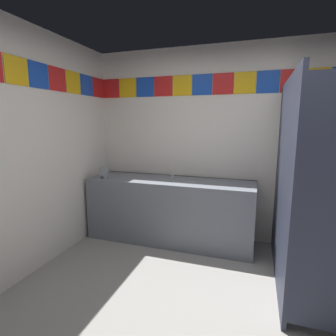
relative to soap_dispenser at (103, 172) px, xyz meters
name	(u,v)px	position (x,y,z in m)	size (l,w,h in m)	color
ground_plane	(202,334)	(1.62, -1.30, -0.91)	(8.28, 8.28, 0.00)	gray
wall_back	(232,145)	(1.62, 0.54, 0.37)	(3.77, 0.09, 2.56)	silver
vanity_counter	(170,210)	(0.88, 0.19, -0.49)	(2.18, 0.62, 0.83)	slate
faucet_center	(172,175)	(0.88, 0.28, -0.03)	(0.04, 0.10, 0.14)	silver
soap_dispenser	(103,172)	(0.00, 0.00, 0.00)	(0.09, 0.09, 0.16)	gray
stall_divider	(306,191)	(2.36, -0.56, 0.08)	(0.92, 1.58, 2.00)	#33384C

